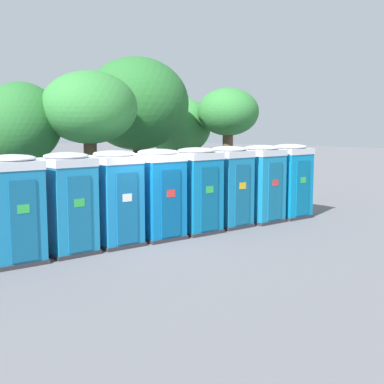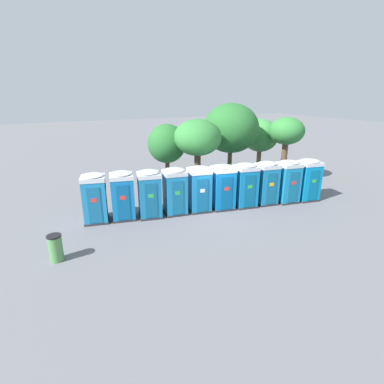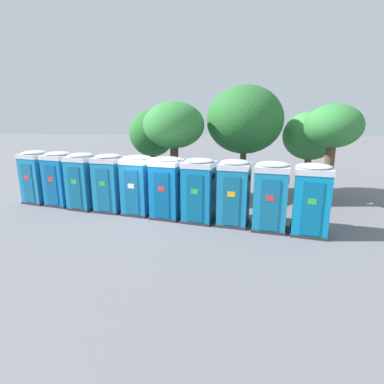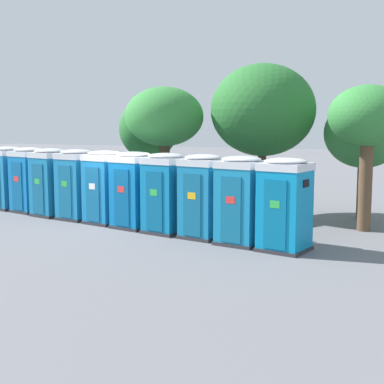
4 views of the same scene
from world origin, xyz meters
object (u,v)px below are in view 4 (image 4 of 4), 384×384
portapotty_3 (77,184)px  portapotty_7 (203,196)px  portapotty_2 (50,182)px  portapotty_6 (166,193)px  street_tree_0 (164,118)px  portapotty_5 (133,190)px  portapotty_8 (241,200)px  street_tree_3 (368,119)px  street_tree_1 (263,110)px  street_tree_4 (364,134)px  portapotty_0 (8,177)px  portapotty_4 (105,187)px  portapotty_9 (285,204)px  portapotty_1 (29,180)px  street_tree_2 (149,130)px

portapotty_3 → portapotty_7: 5.53m
portapotty_2 → portapotty_3: (1.37, -0.21, -0.00)m
portapotty_6 → street_tree_0: 4.09m
portapotty_5 → portapotty_8: 4.14m
portapotty_2 → street_tree_3: size_ratio=0.54×
street_tree_1 → street_tree_4: bearing=15.9°
portapotty_0 → portapotty_7: bearing=-11.5°
portapotty_5 → portapotty_7: same height
portapotty_6 → portapotty_7: (1.37, -0.21, 0.00)m
street_tree_0 → street_tree_3: (7.25, 0.01, -0.05)m
portapotty_8 → street_tree_1: 5.63m
portapotty_4 → street_tree_3: size_ratio=0.54×
portapotty_4 → portapotty_3: bearing=169.6°
street_tree_4 → portapotty_0: bearing=-165.0°
portapotty_5 → street_tree_3: street_tree_3 is taller
portapotty_2 → portapotty_3: 1.38m
portapotty_0 → portapotty_3: size_ratio=1.00×
portapotty_0 → portapotty_9: same height
portapotty_7 → portapotty_9: 2.76m
portapotty_1 → portapotty_8: 9.67m
portapotty_7 → street_tree_2: 6.61m
portapotty_2 → portapotty_7: size_ratio=1.00×
portapotty_1 → street_tree_3: street_tree_3 is taller
portapotty_8 → portapotty_3: bearing=168.1°
portapotty_5 → portapotty_6: bearing=-12.2°
portapotty_2 → portapotty_4: same height
portapotty_3 → portapotty_5: same height
portapotty_0 → portapotty_5: same height
portapotty_7 → portapotty_8: bearing=-14.9°
portapotty_4 → portapotty_9: bearing=-12.2°
portapotty_2 → street_tree_1: bearing=24.1°
street_tree_2 → portapotty_8: bearing=-40.8°
portapotty_5 → street_tree_4: (6.68, 5.02, 1.81)m
street_tree_0 → street_tree_1: 3.66m
portapotty_0 → portapotty_8: 11.05m
portapotty_8 → street_tree_2: 7.78m
portapotty_6 → portapotty_4: bearing=167.4°
portapotty_3 → portapotty_7: bearing=-11.1°
portapotty_4 → street_tree_1: (4.53, 3.71, 2.66)m
portapotty_3 → street_tree_1: size_ratio=0.45×
portapotty_3 → portapotty_8: bearing=-11.9°
portapotty_1 → portapotty_4: size_ratio=1.00×
portapotty_6 → portapotty_7: same height
portapotty_5 → street_tree_3: bearing=20.6°
street_tree_1 → street_tree_2: (-4.83, 0.04, -0.72)m
portapotty_6 → portapotty_9: bearing=-11.9°
portapotty_3 → portapotty_4: (1.36, -0.25, 0.00)m
street_tree_0 → street_tree_1: (3.38, 1.38, 0.28)m
portapotty_6 → portapotty_7: size_ratio=1.00×
portapotty_3 → street_tree_2: size_ratio=0.57×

